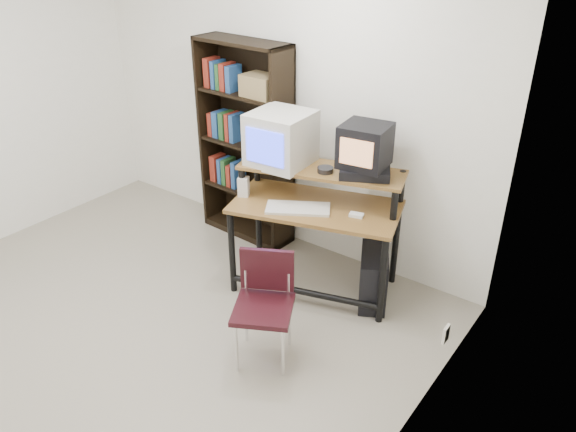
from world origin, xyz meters
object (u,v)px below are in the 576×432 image
Objects in this scene: crt_tv at (365,146)px; computer_desk at (317,208)px; pc_tower at (373,277)px; crt_monitor at (281,139)px; school_chair at (265,297)px; bookshelf at (247,140)px.

computer_desk is at bearing -153.15° from crt_tv.
pc_tower is (0.20, -0.10, -1.00)m from crt_tv.
computer_desk is 0.59m from crt_monitor.
crt_tv is 1.02m from pc_tower.
crt_tv is 0.49× the size of school_chair.
computer_desk is at bearing 73.33° from school_chair.
bookshelf is (-1.00, 0.38, 0.22)m from computer_desk.
crt_tv is 1.30m from school_chair.
crt_monitor is at bearing 160.96° from computer_desk.
pc_tower is (0.82, 0.07, -0.96)m from crt_monitor.
computer_desk reaches higher than pc_tower.
school_chair is at bearing -135.75° from pc_tower.
bookshelf reaches higher than crt_tv.
school_chair is at bearing -43.83° from bookshelf.
crt_monitor reaches higher than school_chair.
computer_desk is 1.09m from bookshelf.
pc_tower is at bearing -34.20° from crt_tv.
school_chair is at bearing -102.90° from crt_tv.
crt_monitor reaches higher than crt_tv.
bookshelf is at bearing 142.42° from computer_desk.
crt_monitor is 1.26× the size of crt_tv.
pc_tower is 1.03m from school_chair.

